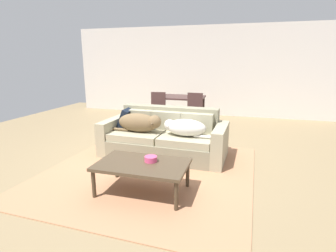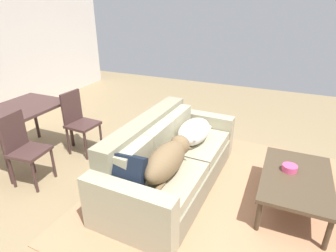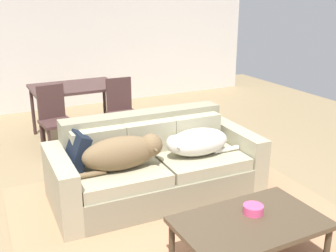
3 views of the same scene
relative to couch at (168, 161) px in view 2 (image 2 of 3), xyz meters
The scene contains 11 objects.
ground_plane 0.35m from the couch, 154.19° to the right, with size 10.00×10.00×0.00m, color #8E7854.
area_rug 0.88m from the couch, 90.15° to the right, with size 3.08×3.17×0.01m, color #B57C57.
couch is the anchor object (origin of this frame).
dog_on_left_cushion 0.52m from the couch, 156.42° to the right, with size 0.94×0.37×0.33m.
dog_on_right_cushion 0.52m from the couch, 24.66° to the right, with size 0.83×0.40×0.28m.
throw_pillow_by_left_arm 0.86m from the couch, behind, with size 0.11×0.37×0.37m, color black.
coffee_table 1.47m from the couch, 84.51° to the right, with size 1.16×0.72×0.41m.
bowl_on_coffee_table 1.41m from the couch, 80.65° to the right, with size 0.16×0.16×0.07m, color #EA4C7F.
dining_table 2.24m from the couch, 96.74° to the left, with size 1.23×0.84×0.78m.
dining_chair_near_left 1.79m from the couch, 112.58° to the left, with size 0.44×0.44×0.92m.
dining_chair_near_right 1.59m from the couch, 81.68° to the left, with size 0.42×0.42×0.95m.
Camera 2 is at (-2.60, -1.14, 2.15)m, focal length 29.78 mm.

